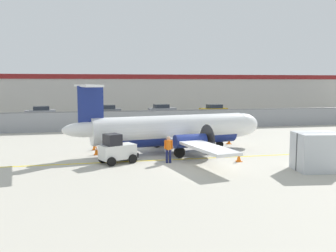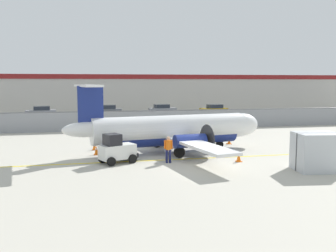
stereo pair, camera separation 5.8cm
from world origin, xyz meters
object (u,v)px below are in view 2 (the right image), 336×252
parked_car_0 (41,112)px  parked_car_2 (162,109)px  traffic_cone_far_left (239,157)px  parked_car_3 (214,110)px  traffic_cone_near_right (94,146)px  traffic_cone_near_left (229,140)px  traffic_cone_far_right (96,150)px  commuter_airplane (174,130)px  cargo_container (317,152)px  parked_car_1 (108,110)px  ground_crew_worker (168,148)px  baggage_tug (117,150)px

parked_car_0 → parked_car_2: 18.04m
traffic_cone_far_left → parked_car_3: parked_car_3 is taller
traffic_cone_far_left → traffic_cone_near_right: bearing=145.4°
traffic_cone_near_right → parked_car_3: parked_car_3 is taller
traffic_cone_far_left → parked_car_0: 37.71m
traffic_cone_near_left → traffic_cone_near_right: 10.99m
traffic_cone_near_left → traffic_cone_near_right: size_ratio=1.00×
traffic_cone_far_left → traffic_cone_far_right: 9.88m
commuter_airplane → traffic_cone_near_right: (-5.76, 1.90, -1.29)m
cargo_container → commuter_airplane: bearing=139.0°
parked_car_2 → commuter_airplane: bearing=-107.1°
traffic_cone_far_left → parked_car_2: 35.14m
cargo_container → parked_car_3: (6.25, 36.18, -0.21)m
traffic_cone_near_right → traffic_cone_far_left: size_ratio=1.00×
traffic_cone_far_right → parked_car_1: parked_car_1 is taller
cargo_container → traffic_cone_far_left: cargo_container is taller
traffic_cone_near_left → parked_car_1: (-8.53, 28.30, 0.58)m
ground_crew_worker → traffic_cone_far_right: (-4.41, 3.65, -0.64)m
parked_car_1 → parked_car_0: bearing=8.9°
commuter_airplane → ground_crew_worker: size_ratio=9.43×
commuter_airplane → traffic_cone_near_left: commuter_airplane is taller
ground_crew_worker → traffic_cone_far_left: bearing=93.4°
parked_car_0 → traffic_cone_far_left: bearing=109.1°
traffic_cone_near_right → parked_car_0: 28.76m
cargo_container → parked_car_0: 42.10m
traffic_cone_near_right → parked_car_2: 30.87m
ground_crew_worker → parked_car_2: 35.06m
traffic_cone_far_right → ground_crew_worker: bearing=-39.6°
cargo_container → parked_car_3: 36.72m
cargo_container → traffic_cone_far_left: (-3.42, 3.21, -0.79)m
traffic_cone_near_right → traffic_cone_near_left: bearing=2.7°
traffic_cone_near_left → commuter_airplane: bearing=-155.2°
baggage_tug → traffic_cone_near_right: baggage_tug is taller
parked_car_0 → cargo_container: bearing=111.5°
commuter_airplane → parked_car_1: 30.90m
parked_car_1 → parked_car_2: size_ratio=0.98×
parked_car_2 → traffic_cone_far_right: bearing=-116.9°
commuter_airplane → baggage_tug: 5.47m
ground_crew_worker → commuter_airplane: bearing=172.7°
parked_car_0 → parked_car_2: same height
ground_crew_worker → cargo_container: bearing=75.4°
traffic_cone_near_left → parked_car_2: 28.36m
ground_crew_worker → traffic_cone_far_right: bearing=-118.5°
traffic_cone_far_left → parked_car_2: bearing=86.9°
baggage_tug → ground_crew_worker: size_ratio=1.52×
traffic_cone_far_right → parked_car_0: parked_car_0 is taller
commuter_airplane → ground_crew_worker: (-1.24, -3.70, -0.65)m
commuter_airplane → parked_car_3: commuter_airplane is taller
parked_car_1 → parked_car_3: (16.23, -2.05, 0.00)m
parked_car_2 → parked_car_0: bearing=175.6°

